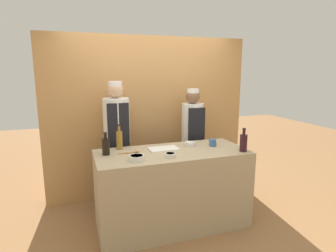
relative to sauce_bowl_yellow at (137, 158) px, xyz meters
name	(u,v)px	position (x,y,z in m)	size (l,w,h in m)	color
ground_plane	(172,224)	(0.48, 0.20, -0.99)	(14.00, 14.00, 0.00)	olive
cabinet_wall	(149,117)	(0.48, 1.26, 0.21)	(3.08, 0.18, 2.40)	#B7844C
counter	(172,189)	(0.48, 0.20, -0.51)	(1.82, 0.79, 0.95)	tan
sauce_bowl_yellow	(137,158)	(0.00, 0.00, 0.00)	(0.17, 0.17, 0.06)	silver
sauce_bowl_brown	(170,155)	(0.38, 0.00, -0.01)	(0.12, 0.12, 0.05)	silver
sauce_bowl_purple	(190,144)	(0.77, 0.35, 0.00)	(0.13, 0.13, 0.06)	silver
cutting_board	(164,149)	(0.40, 0.30, -0.02)	(0.36, 0.22, 0.02)	white
bottle_vinegar	(119,139)	(-0.10, 0.51, 0.09)	(0.07, 0.07, 0.31)	olive
bottle_wine	(243,142)	(1.28, -0.07, 0.08)	(0.09, 0.09, 0.28)	black
bottle_soy	(106,146)	(-0.29, 0.32, 0.07)	(0.09, 0.09, 0.26)	black
cup_blue	(213,143)	(1.05, 0.26, 0.01)	(0.09, 0.09, 0.09)	#386093
wooden_spoon	(132,152)	(0.01, 0.29, -0.02)	(0.26, 0.04, 0.03)	#B2844C
chef_left	(117,141)	(-0.07, 0.87, -0.02)	(0.35, 0.35, 1.77)	#28282D
chef_right	(192,139)	(1.03, 0.87, -0.08)	(0.32, 0.32, 1.65)	#28282D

